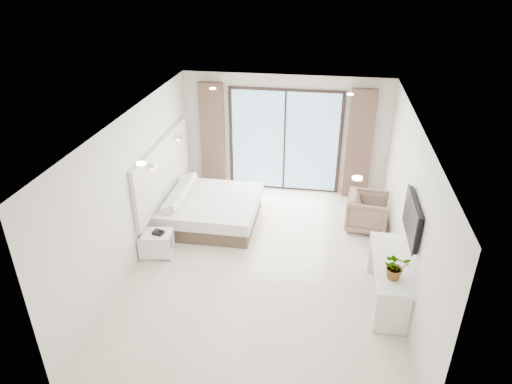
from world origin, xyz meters
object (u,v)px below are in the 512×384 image
nightstand (158,244)px  console_desk (389,272)px  bed (210,210)px  armchair (368,210)px

nightstand → console_desk: (4.02, -0.61, 0.32)m
nightstand → bed: bearing=56.9°
console_desk → armchair: 2.22m
nightstand → armchair: bearing=15.1°
armchair → bed: bearing=101.4°
bed → armchair: (3.20, 0.27, 0.12)m
armchair → nightstand: bearing=119.2°
console_desk → armchair: size_ratio=2.03×
bed → armchair: size_ratio=2.38×
bed → console_desk: bearing=-29.8°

